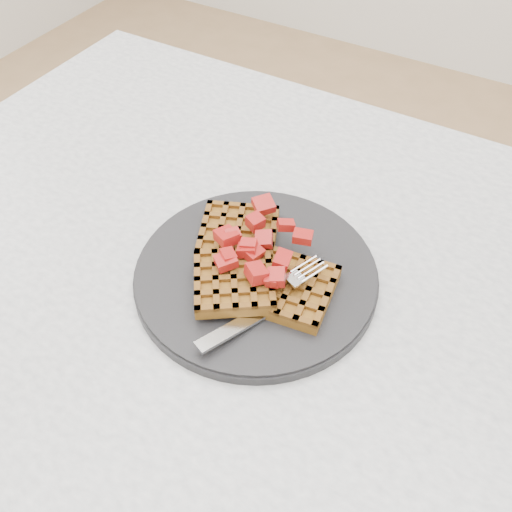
{
  "coord_description": "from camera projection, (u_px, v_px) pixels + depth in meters",
  "views": [
    {
      "loc": [
        0.17,
        -0.4,
        1.26
      ],
      "look_at": [
        -0.05,
        -0.02,
        0.79
      ],
      "focal_mm": 40.0,
      "sensor_mm": 36.0,
      "label": 1
    }
  ],
  "objects": [
    {
      "name": "waffles",
      "position": [
        254.0,
        266.0,
        0.65
      ],
      "size": [
        0.21,
        0.2,
        0.03
      ],
      "color": "brown",
      "rests_on": "plate"
    },
    {
      "name": "ground",
      "position": [
        279.0,
        510.0,
        1.22
      ],
      "size": [
        4.0,
        4.0,
        0.0
      ],
      "primitive_type": "plane",
      "color": "tan",
      "rests_on": "ground"
    },
    {
      "name": "fork",
      "position": [
        272.0,
        304.0,
        0.62
      ],
      "size": [
        0.09,
        0.18,
        0.02
      ],
      "primitive_type": null,
      "rotation": [
        0.0,
        0.0,
        -0.37
      ],
      "color": "silver",
      "rests_on": "plate"
    },
    {
      "name": "strawberry_pile",
      "position": [
        256.0,
        247.0,
        0.64
      ],
      "size": [
        0.15,
        0.15,
        0.02
      ],
      "primitive_type": null,
      "color": "#890506",
      "rests_on": "waffles"
    },
    {
      "name": "table",
      "position": [
        293.0,
        340.0,
        0.75
      ],
      "size": [
        1.2,
        0.8,
        0.75
      ],
      "color": "silver",
      "rests_on": "ground"
    },
    {
      "name": "plate",
      "position": [
        256.0,
        274.0,
        0.67
      ],
      "size": [
        0.29,
        0.29,
        0.02
      ],
      "primitive_type": "cylinder",
      "color": "black",
      "rests_on": "table"
    }
  ]
}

